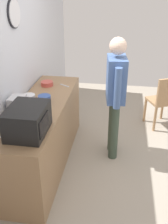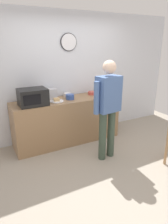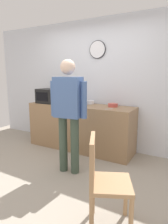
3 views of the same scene
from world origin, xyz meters
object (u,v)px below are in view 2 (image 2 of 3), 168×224
(cereal_bowl, at_px, (70,97))
(mixing_bowl, at_px, (92,93))
(spoon_utensil, at_px, (25,102))
(person_standing, at_px, (108,104))
(sandwich_plate, at_px, (57,101))
(toaster, at_px, (51,94))
(salad_bowl, at_px, (68,95))
(fork_utensil, at_px, (100,97))
(microwave, at_px, (33,97))

(cereal_bowl, relative_size, mixing_bowl, 0.91)
(spoon_utensil, bearing_deg, person_standing, -44.07)
(sandwich_plate, xyz_separation_m, person_standing, (0.59, -0.87, 0.08))
(toaster, distance_m, spoon_utensil, 0.55)
(cereal_bowl, distance_m, person_standing, 0.95)
(salad_bowl, distance_m, toaster, 0.37)
(sandwich_plate, height_order, fork_utensil, sandwich_plate)
(salad_bowl, distance_m, fork_utensil, 0.67)
(cereal_bowl, bearing_deg, toaster, 142.78)
(microwave, xyz_separation_m, fork_utensil, (1.38, -0.08, -0.15))
(salad_bowl, distance_m, cereal_bowl, 0.24)
(cereal_bowl, xyz_separation_m, mixing_bowl, (0.59, 0.14, -0.02))
(cereal_bowl, bearing_deg, person_standing, -72.46)
(microwave, relative_size, person_standing, 0.29)
(microwave, relative_size, salad_bowl, 2.97)
(microwave, distance_m, salad_bowl, 0.86)
(salad_bowl, height_order, fork_utensil, salad_bowl)
(person_standing, bearing_deg, spoon_utensil, 135.93)
(microwave, height_order, toaster, microwave)
(microwave, xyz_separation_m, person_standing, (1.04, -0.86, -0.05))
(spoon_utensil, xyz_separation_m, person_standing, (1.14, -1.10, 0.10))
(sandwich_plate, relative_size, toaster, 1.22)
(salad_bowl, bearing_deg, toaster, 178.89)
(toaster, xyz_separation_m, person_standing, (0.60, -1.15, 0.00))
(cereal_bowl, height_order, toaster, toaster)
(cereal_bowl, bearing_deg, microwave, -176.22)
(toaster, distance_m, person_standing, 1.29)
(fork_utensil, relative_size, spoon_utensil, 1.00)
(mixing_bowl, bearing_deg, salad_bowl, 170.04)
(salad_bowl, relative_size, person_standing, 0.10)
(fork_utensil, bearing_deg, sandwich_plate, 174.25)
(microwave, height_order, sandwich_plate, microwave)
(sandwich_plate, bearing_deg, fork_utensil, -5.75)
(toaster, bearing_deg, salad_bowl, -1.11)
(sandwich_plate, relative_size, salad_bowl, 1.60)
(mixing_bowl, relative_size, person_standing, 0.11)
(fork_utensil, bearing_deg, person_standing, -113.28)
(mixing_bowl, height_order, fork_utensil, mixing_bowl)
(toaster, bearing_deg, mixing_bowl, -6.42)
(fork_utensil, bearing_deg, salad_bowl, 147.86)
(mixing_bowl, distance_m, fork_utensil, 0.27)
(toaster, height_order, spoon_utensil, toaster)
(fork_utensil, bearing_deg, spoon_utensil, 167.74)
(fork_utensil, distance_m, spoon_utensil, 1.51)
(salad_bowl, relative_size, fork_utensil, 0.99)
(mixing_bowl, bearing_deg, fork_utensil, -83.56)
(mixing_bowl, xyz_separation_m, fork_utensil, (0.03, -0.26, -0.03))
(microwave, relative_size, spoon_utensil, 2.94)
(salad_bowl, height_order, toaster, toaster)
(microwave, xyz_separation_m, cereal_bowl, (0.75, 0.05, -0.10))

